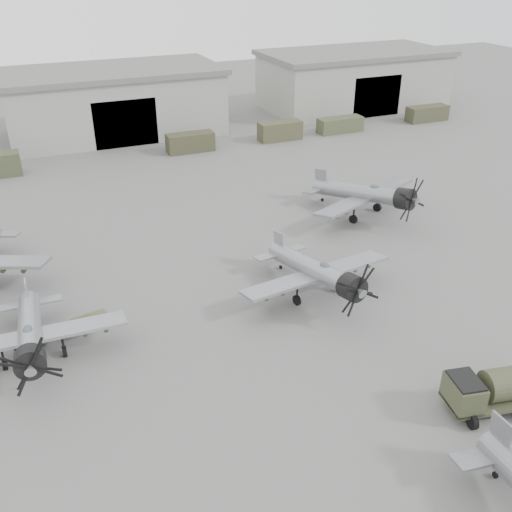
{
  "coord_description": "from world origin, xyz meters",
  "views": [
    {
      "loc": [
        -13.2,
        -17.52,
        22.7
      ],
      "look_at": [
        1.59,
        16.78,
        2.5
      ],
      "focal_mm": 40.0,
      "sensor_mm": 36.0,
      "label": 1
    }
  ],
  "objects": [
    {
      "name": "aircraft_far_1",
      "position": [
        16.27,
        24.05,
        2.35
      ],
      "size": [
        12.74,
        11.51,
        5.16
      ],
      "rotation": [
        0.0,
        0.0,
        0.37
      ],
      "color": "gray",
      "rests_on": "ground"
    },
    {
      "name": "support_truck_6",
      "position": [
        28.69,
        50.0,
        1.02
      ],
      "size": [
        6.43,
        2.2,
        2.04
      ],
      "primitive_type": "cube",
      "color": "#42472E",
      "rests_on": "ground"
    },
    {
      "name": "tug_trailer",
      "position": [
        -13.49,
        15.83,
        0.46
      ],
      "size": [
        6.15,
        2.51,
        1.22
      ],
      "rotation": [
        0.0,
        0.0,
        0.23
      ],
      "color": "#484A31",
      "rests_on": "ground"
    },
    {
      "name": "aircraft_mid_1",
      "position": [
        -14.68,
        13.58,
        2.11
      ],
      "size": [
        11.59,
        10.43,
        4.64
      ],
      "rotation": [
        0.0,
        0.0,
        -0.04
      ],
      "color": "#93979B",
      "rests_on": "ground"
    },
    {
      "name": "support_truck_7",
      "position": [
        43.62,
        50.0,
        1.1
      ],
      "size": [
        6.44,
        2.2,
        2.21
      ],
      "primitive_type": "cube",
      "color": "#3B3C27",
      "rests_on": "ground"
    },
    {
      "name": "hangar_right",
      "position": [
        38.0,
        61.96,
        4.37
      ],
      "size": [
        29.0,
        14.8,
        8.7
      ],
      "color": "gray",
      "rests_on": "ground"
    },
    {
      "name": "hangar_center",
      "position": [
        0.0,
        61.96,
        4.37
      ],
      "size": [
        29.0,
        14.8,
        8.7
      ],
      "color": "gray",
      "rests_on": "ground"
    },
    {
      "name": "support_truck_5",
      "position": [
        19.41,
        50.0,
        1.23
      ],
      "size": [
        5.83,
        2.2,
        2.45
      ],
      "primitive_type": "cube",
      "color": "#41402A",
      "rests_on": "ground"
    },
    {
      "name": "fuel_tanker",
      "position": [
        8.92,
        -0.79,
        1.49
      ],
      "size": [
        7.03,
        3.51,
        2.59
      ],
      "rotation": [
        0.0,
        0.0,
        -0.2
      ],
      "color": "#3B3F29",
      "rests_on": "ground"
    },
    {
      "name": "ground",
      "position": [
        0.0,
        0.0,
        0.0
      ],
      "size": [
        220.0,
        220.0,
        0.0
      ],
      "primitive_type": "plane",
      "color": "#525350",
      "rests_on": "ground"
    },
    {
      "name": "aircraft_mid_2",
      "position": [
        5.04,
        13.23,
        2.18
      ],
      "size": [
        12.07,
        10.86,
        4.8
      ],
      "rotation": [
        0.0,
        0.0,
        0.13
      ],
      "color": "#909498",
      "rests_on": "ground"
    },
    {
      "name": "support_truck_4",
      "position": [
        6.88,
        50.0,
        1.16
      ],
      "size": [
        5.95,
        2.2,
        2.33
      ],
      "primitive_type": "cube",
      "color": "#393925",
      "rests_on": "ground"
    }
  ]
}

